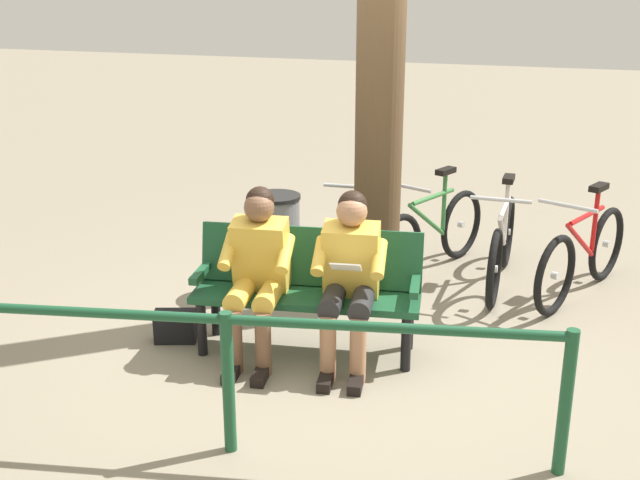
{
  "coord_description": "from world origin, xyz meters",
  "views": [
    {
      "loc": [
        -1.61,
        4.93,
        2.55
      ],
      "look_at": [
        0.15,
        -0.13,
        0.75
      ],
      "focal_mm": 43.78,
      "sensor_mm": 36.0,
      "label": 1
    }
  ],
  "objects_px": {
    "handbag": "(175,326)",
    "bicycle_red": "(432,234)",
    "person_companion": "(258,266)",
    "bench": "(308,282)",
    "tree_trunk": "(380,76)",
    "bicycle_purple": "(502,246)",
    "person_reading": "(349,272)",
    "litter_bin": "(277,243)",
    "bicycle_orange": "(361,231)",
    "bicycle_green": "(583,256)"
  },
  "relations": [
    {
      "from": "bicycle_green",
      "to": "person_companion",
      "type": "bearing_deg",
      "value": -26.61
    },
    {
      "from": "person_reading",
      "to": "tree_trunk",
      "type": "bearing_deg",
      "value": -93.99
    },
    {
      "from": "bench",
      "to": "bicycle_purple",
      "type": "height_order",
      "value": "bicycle_purple"
    },
    {
      "from": "handbag",
      "to": "litter_bin",
      "type": "bearing_deg",
      "value": -105.52
    },
    {
      "from": "handbag",
      "to": "litter_bin",
      "type": "height_order",
      "value": "litter_bin"
    },
    {
      "from": "bench",
      "to": "tree_trunk",
      "type": "height_order",
      "value": "tree_trunk"
    },
    {
      "from": "bicycle_green",
      "to": "bicycle_red",
      "type": "bearing_deg",
      "value": -74.8
    },
    {
      "from": "bicycle_purple",
      "to": "bicycle_green",
      "type": "bearing_deg",
      "value": 86.56
    },
    {
      "from": "person_reading",
      "to": "bicycle_orange",
      "type": "height_order",
      "value": "person_reading"
    },
    {
      "from": "bench",
      "to": "person_reading",
      "type": "xyz_separation_m",
      "value": [
        -0.34,
        0.11,
        0.16
      ]
    },
    {
      "from": "tree_trunk",
      "to": "bicycle_red",
      "type": "bearing_deg",
      "value": -110.05
    },
    {
      "from": "bench",
      "to": "tree_trunk",
      "type": "distance_m",
      "value": 1.68
    },
    {
      "from": "person_companion",
      "to": "bicycle_red",
      "type": "bearing_deg",
      "value": -121.71
    },
    {
      "from": "tree_trunk",
      "to": "bicycle_purple",
      "type": "xyz_separation_m",
      "value": [
        -0.93,
        -0.7,
        -1.48
      ]
    },
    {
      "from": "bicycle_purple",
      "to": "bicycle_red",
      "type": "relative_size",
      "value": 1.06
    },
    {
      "from": "bicycle_green",
      "to": "bicycle_purple",
      "type": "bearing_deg",
      "value": -70.9
    },
    {
      "from": "person_companion",
      "to": "tree_trunk",
      "type": "distance_m",
      "value": 1.76
    },
    {
      "from": "bicycle_purple",
      "to": "litter_bin",
      "type": "bearing_deg",
      "value": -67.85
    },
    {
      "from": "litter_bin",
      "to": "bicycle_orange",
      "type": "height_order",
      "value": "bicycle_orange"
    },
    {
      "from": "person_reading",
      "to": "bicycle_red",
      "type": "relative_size",
      "value": 0.76
    },
    {
      "from": "bench",
      "to": "person_reading",
      "type": "height_order",
      "value": "person_reading"
    },
    {
      "from": "bench",
      "to": "person_companion",
      "type": "relative_size",
      "value": 1.38
    },
    {
      "from": "bench",
      "to": "handbag",
      "type": "relative_size",
      "value": 5.52
    },
    {
      "from": "bicycle_green",
      "to": "bench",
      "type": "bearing_deg",
      "value": -25.9
    },
    {
      "from": "person_reading",
      "to": "litter_bin",
      "type": "bearing_deg",
      "value": -57.02
    },
    {
      "from": "bicycle_red",
      "to": "person_companion",
      "type": "bearing_deg",
      "value": -0.06
    },
    {
      "from": "bench",
      "to": "bicycle_orange",
      "type": "height_order",
      "value": "bicycle_orange"
    },
    {
      "from": "person_companion",
      "to": "bicycle_purple",
      "type": "relative_size",
      "value": 0.71
    },
    {
      "from": "handbag",
      "to": "bicycle_green",
      "type": "xyz_separation_m",
      "value": [
        -2.79,
        -1.9,
        0.24
      ]
    },
    {
      "from": "handbag",
      "to": "bicycle_red",
      "type": "distance_m",
      "value": 2.54
    },
    {
      "from": "bench",
      "to": "bicycle_green",
      "type": "relative_size",
      "value": 1.05
    },
    {
      "from": "bench",
      "to": "litter_bin",
      "type": "height_order",
      "value": "bench"
    },
    {
      "from": "bicycle_purple",
      "to": "person_companion",
      "type": "bearing_deg",
      "value": -37.93
    },
    {
      "from": "person_reading",
      "to": "bicycle_green",
      "type": "height_order",
      "value": "person_reading"
    },
    {
      "from": "bicycle_purple",
      "to": "bicycle_orange",
      "type": "xyz_separation_m",
      "value": [
        1.27,
        -0.01,
        0.0
      ]
    },
    {
      "from": "handbag",
      "to": "bicycle_purple",
      "type": "xyz_separation_m",
      "value": [
        -2.12,
        -1.93,
        0.24
      ]
    },
    {
      "from": "person_companion",
      "to": "bicycle_green",
      "type": "relative_size",
      "value": 0.76
    },
    {
      "from": "bicycle_green",
      "to": "person_reading",
      "type": "bearing_deg",
      "value": -18.23
    },
    {
      "from": "handbag",
      "to": "bicycle_purple",
      "type": "height_order",
      "value": "bicycle_purple"
    },
    {
      "from": "handbag",
      "to": "tree_trunk",
      "type": "distance_m",
      "value": 2.43
    },
    {
      "from": "person_companion",
      "to": "handbag",
      "type": "xyz_separation_m",
      "value": [
        0.66,
        0.03,
        -0.54
      ]
    },
    {
      "from": "bench",
      "to": "bicycle_purple",
      "type": "xyz_separation_m",
      "value": [
        -1.17,
        -1.69,
        -0.15
      ]
    },
    {
      "from": "person_companion",
      "to": "litter_bin",
      "type": "xyz_separation_m",
      "value": [
        0.33,
        -1.16,
        -0.24
      ]
    },
    {
      "from": "person_reading",
      "to": "bicycle_red",
      "type": "distance_m",
      "value": 1.95
    },
    {
      "from": "handbag",
      "to": "person_reading",
      "type": "bearing_deg",
      "value": -174.04
    },
    {
      "from": "person_reading",
      "to": "tree_trunk",
      "type": "height_order",
      "value": "tree_trunk"
    },
    {
      "from": "person_reading",
      "to": "bicycle_green",
      "type": "xyz_separation_m",
      "value": [
        -1.49,
        -1.76,
        -0.31
      ]
    },
    {
      "from": "bench",
      "to": "tree_trunk",
      "type": "relative_size",
      "value": 0.45
    },
    {
      "from": "litter_bin",
      "to": "bicycle_red",
      "type": "distance_m",
      "value": 1.45
    },
    {
      "from": "person_companion",
      "to": "bicycle_red",
      "type": "distance_m",
      "value": 2.21
    }
  ]
}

